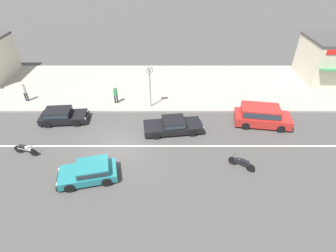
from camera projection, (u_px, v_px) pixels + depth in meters
name	position (u px, v px, depth m)	size (l,w,h in m)	color
ground_plane	(119.00, 146.00, 18.71)	(160.00, 160.00, 0.00)	#4C4947
lane_centre_stripe	(119.00, 146.00, 18.71)	(50.40, 0.14, 0.01)	silver
kerb_strip	(133.00, 85.00, 26.46)	(68.00, 10.00, 0.15)	#ADA393
minivan_red_0	(261.00, 115.00, 20.51)	(4.58, 2.49, 1.56)	red
hatchback_teal_2	(90.00, 171.00, 15.84)	(3.80, 2.43, 1.10)	teal
sedan_black_4	(173.00, 125.00, 19.91)	(4.70, 2.30, 1.06)	black
hatchback_black_5	(62.00, 115.00, 20.95)	(3.82, 2.01, 1.10)	black
motorcycle_0	(25.00, 149.00, 17.78)	(1.73, 0.70, 0.80)	black
motorcycle_1	(241.00, 163.00, 16.70)	(1.52, 1.10, 0.80)	black
street_clock	(150.00, 78.00, 21.41)	(0.60, 0.22, 3.67)	#9E9EA3
pedestrian_near_clock	(24.00, 91.00, 23.17)	(0.34, 0.34, 1.70)	#232838
pedestrian_mid_kerb	(115.00, 93.00, 22.92)	(0.34, 0.34, 1.60)	#232838
shopfront_mid_block	(334.00, 59.00, 26.62)	(5.89, 5.69, 4.13)	beige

